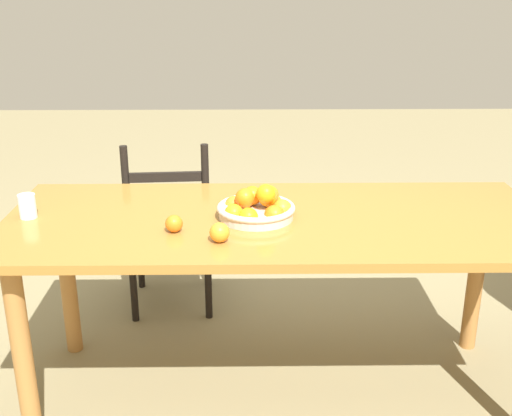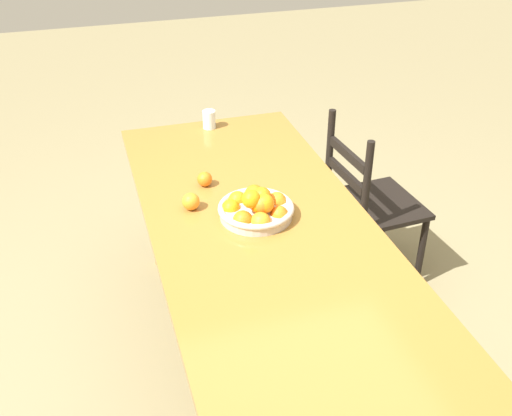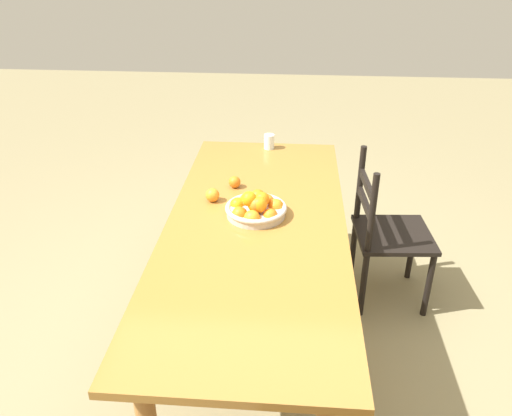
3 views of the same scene
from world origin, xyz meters
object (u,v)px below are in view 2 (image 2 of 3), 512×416
Objects in this scene: orange_loose_0 at (205,179)px; orange_loose_1 at (191,201)px; drinking_glass at (209,119)px; chair_near_window at (369,207)px; fruit_bowl at (256,208)px; dining_table at (263,247)px.

orange_loose_0 is 0.19m from orange_loose_1.
chair_near_window is at bearing 58.08° from drinking_glass.
orange_loose_0 is 0.60m from drinking_glass.
fruit_bowl is 0.27m from orange_loose_1.
orange_loose_1 is (0.17, -0.09, 0.00)m from orange_loose_0.
chair_near_window is 0.93m from drinking_glass.
drinking_glass is (-0.45, -0.72, 0.39)m from chair_near_window.
drinking_glass is at bearing 179.40° from dining_table.
fruit_bowl is at bearing -175.46° from dining_table.
dining_table is at bearing 4.54° from fruit_bowl.
orange_loose_0 is at bearing -155.52° from fruit_bowl.
orange_loose_1 is (0.30, -0.96, 0.37)m from chair_near_window.
dining_table is 32.54× the size of orange_loose_0.
orange_loose_0 is 0.70× the size of drinking_glass.
chair_near_window is at bearing 98.51° from orange_loose_0.
chair_near_window is 14.18× the size of orange_loose_0.
chair_near_window is at bearing 107.21° from orange_loose_1.
dining_table is 0.92m from chair_near_window.
fruit_bowl is 3.25× the size of drinking_glass.
dining_table is at bearing 20.89° from orange_loose_0.
dining_table is at bearing -0.60° from drinking_glass.
chair_near_window is at bearing 125.00° from dining_table.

